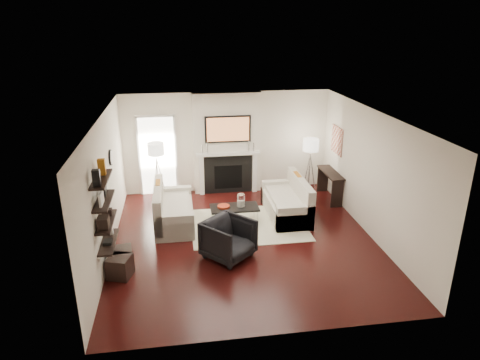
{
  "coord_description": "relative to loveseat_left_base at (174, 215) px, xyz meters",
  "views": [
    {
      "loc": [
        -1.3,
        -8.05,
        4.41
      ],
      "look_at": [
        0.0,
        0.6,
        1.15
      ],
      "focal_mm": 32.0,
      "sensor_mm": 36.0,
      "label": 1
    }
  ],
  "objects": [
    {
      "name": "hurricane_glass",
      "position": [
        1.52,
        -0.19,
        0.35
      ],
      "size": [
        0.18,
        0.18,
        0.32
      ],
      "primitive_type": "cylinder",
      "color": "white",
      "rests_on": "coffee_table"
    },
    {
      "name": "candlestick_r_short",
      "position": [
        2.15,
        1.69,
        1.06
      ],
      "size": [
        0.04,
        0.04,
        0.24
      ],
      "primitive_type": "cylinder",
      "color": "silver",
      "rests_on": "mantel_shelf"
    },
    {
      "name": "lamp_left_leg_c",
      "position": [
        -0.44,
        1.19,
        0.39
      ],
      "size": [
        0.14,
        0.22,
        1.23
      ],
      "primitive_type": "cylinder",
      "rotation": [
        0.18,
        0.0,
        2.62
      ],
      "color": "silver",
      "rests_on": "floor"
    },
    {
      "name": "fireplace_surround",
      "position": [
        1.47,
        1.73,
        0.31
      ],
      "size": [
        1.3,
        0.02,
        1.04
      ],
      "primitive_type": "cube",
      "color": "black",
      "rests_on": "floor"
    },
    {
      "name": "console_leg_n",
      "position": [
        4.04,
        0.35,
        0.14
      ],
      "size": [
        0.3,
        0.04,
        0.71
      ],
      "primitive_type": "cube",
      "color": "black",
      "rests_on": "floor"
    },
    {
      "name": "decor_wine_rack",
      "position": [
        -1.15,
        -2.27,
        1.01
      ],
      "size": [
        0.18,
        0.25,
        0.2
      ],
      "primitive_type": "cube",
      "color": "black",
      "rests_on": "shelf_lower"
    },
    {
      "name": "loveseat_right_cushion",
      "position": [
        2.61,
        0.06,
        0.26
      ],
      "size": [
        0.63,
        1.44,
        0.1
      ],
      "primitive_type": "cube",
      "color": "beige",
      "rests_on": "loveseat_right_base"
    },
    {
      "name": "console_leg_s",
      "position": [
        4.04,
        1.45,
        0.14
      ],
      "size": [
        0.3,
        0.04,
        0.71
      ],
      "primitive_type": "cube",
      "color": "black",
      "rests_on": "floor"
    },
    {
      "name": "rug",
      "position": [
        1.67,
        -0.32,
        -0.2
      ],
      "size": [
        2.6,
        2.0,
        0.01
      ],
      "primitive_type": "cube",
      "color": "beige",
      "rests_on": "floor"
    },
    {
      "name": "hallway_panel",
      "position": [
        -0.38,
        1.97,
        0.84
      ],
      "size": [
        0.9,
        0.02,
        2.1
      ],
      "primitive_type": "cube",
      "color": "white",
      "rests_on": "floor"
    },
    {
      "name": "candlestick_r_tall",
      "position": [
        2.02,
        1.69,
        1.09
      ],
      "size": [
        0.04,
        0.04,
        0.3
      ],
      "primitive_type": "cylinder",
      "color": "silver",
      "rests_on": "mantel_shelf"
    },
    {
      "name": "clock_rim",
      "position": [
        -1.26,
        -0.11,
        1.49
      ],
      "size": [
        0.04,
        0.34,
        0.34
      ],
      "primitive_type": "cylinder",
      "rotation": [
        0.0,
        1.57,
        0.0
      ],
      "color": "black",
      "rests_on": "wall_left"
    },
    {
      "name": "shelf_bottom",
      "position": [
        -1.15,
        -2.01,
        0.49
      ],
      "size": [
        0.25,
        1.0,
        0.03
      ],
      "primitive_type": "cube",
      "color": "black",
      "rests_on": "wall_left"
    },
    {
      "name": "coffee_leg_sw",
      "position": [
        0.87,
        0.03,
        -0.02
      ],
      "size": [
        0.02,
        0.02,
        0.38
      ],
      "primitive_type": "cylinder",
      "color": "silver",
      "rests_on": "floor"
    },
    {
      "name": "pillow_left_orange",
      "position": [
        -0.33,
        0.3,
        0.52
      ],
      "size": [
        0.1,
        0.42,
        0.42
      ],
      "primitive_type": "cube",
      "color": "#A15E13",
      "rests_on": "loveseat_left_cushion"
    },
    {
      "name": "coffee_leg_ne",
      "position": [
        1.87,
        -0.41,
        -0.02
      ],
      "size": [
        0.02,
        0.02,
        0.38
      ],
      "primitive_type": "cylinder",
      "color": "silver",
      "rests_on": "floor"
    },
    {
      "name": "shelf_top",
      "position": [
        -1.15,
        -2.01,
        1.69
      ],
      "size": [
        0.25,
        1.0,
        0.04
      ],
      "primitive_type": "cube",
      "color": "black",
      "rests_on": "wall_left"
    },
    {
      "name": "decor_box_small",
      "position": [
        -1.15,
        -1.76,
        0.97
      ],
      "size": [
        0.15,
        0.12,
        0.12
      ],
      "primitive_type": "cube",
      "color": "black",
      "rests_on": "shelf_lower"
    },
    {
      "name": "loveseat_left_arm_s",
      "position": [
        0.0,
        0.81,
        0.09
      ],
      "size": [
        0.85,
        0.18,
        0.6
      ],
      "primitive_type": "cube",
      "color": "beige",
      "rests_on": "floor"
    },
    {
      "name": "lamp_left_leg_b",
      "position": [
        -0.44,
        1.38,
        0.39
      ],
      "size": [
        0.14,
        0.22,
        1.23
      ],
      "primitive_type": "cylinder",
      "rotation": [
        0.18,
        0.0,
        0.52
      ],
      "color": "silver",
      "rests_on": "floor"
    },
    {
      "name": "lamp_right_leg_c",
      "position": [
        3.46,
        0.97,
        0.39
      ],
      "size": [
        0.14,
        0.22,
        1.23
      ],
      "primitive_type": "cylinder",
      "rotation": [
        0.18,
        0.0,
        2.62
      ],
      "color": "silver",
      "rests_on": "floor"
    },
    {
      "name": "decor_magfile_b",
      "position": [
        -1.15,
        -1.82,
        1.85
      ],
      "size": [
        0.12,
        0.1,
        0.28
      ],
      "primitive_type": "cube",
      "color": "#A15E13",
      "rests_on": "shelf_top"
    },
    {
      "name": "loveseat_left_arm_n",
      "position": [
        0.0,
        -0.81,
        0.09
      ],
      "size": [
        0.85,
        0.18,
        0.6
      ],
      "primitive_type": "cube",
      "color": "beige",
      "rests_on": "floor"
    },
    {
      "name": "wall_art",
      "position": [
        4.2,
        1.04,
        1.34
      ],
      "size": [
        0.03,
        0.7,
        0.7
      ],
      "primitive_type": "cube",
      "color": "#B27059",
      "rests_on": "wall_right"
    },
    {
      "name": "tv_body",
      "position": [
        1.47,
        1.71,
        1.57
      ],
      "size": [
        1.2,
        0.06,
        0.7
      ],
      "primitive_type": "cube",
      "color": "black",
      "rests_on": "chimney_breast"
    },
    {
      "name": "lamp_right_leg_b",
      "position": [
        3.46,
        1.16,
        0.39
      ],
      "size": [
        0.14,
        0.22,
        1.23
      ],
      "primitive_type": "cylinder",
      "rotation": [
        0.18,
        0.0,
        0.52
      ],
      "color": "silver",
      "rests_on": "floor"
    },
    {
      "name": "loveseat_left_back",
      "position": [
        -0.33,
        0.0,
        0.32
      ],
      "size": [
        0.18,
        1.8,
        0.8
      ],
      "primitive_type": "cube",
      "color": "beige",
      "rests_on": "floor"
    },
    {
      "name": "loveseat_left_base",
      "position": [
        0.0,
        0.0,
        0.0
      ],
      "size": [
        0.85,
        1.8,
        0.42
      ],
      "primitive_type": "cube",
      "color": "beige",
      "rests_on": "floor"
    },
    {
      "name": "decor_frame_a",
      "position": [
        -1.15,
        -2.19,
        1.42
      ],
      "size": [
        0.04,
        0.3,
        0.22
      ],
      "primitive_type": "cube",
      "color": "white",
      "rests_on": "shelf_upper"
    },
    {
      "name": "copper_bowl",
      "position": [
        1.12,
        -0.19,
        0.24
      ],
      "size": [
        0.28,
        0.28,
        0.05
      ],
      "primitive_type": "cylinder",
      "color": "red",
      "rests_on": "coffee_table"
    },
    {
      "name": "loveseat_left_cushion",
      "position": [
        0.05,
        0.0,
        0.26
      ],
      "size": [
        0.63,
        1.44,
        0.1
      ],
      "primitive_type": "cube",
      "color": "beige",
      "rests_on": "loveseat_left_base"
    },
    {
      "name": "door_trim_top",
      "position": [
        -0.38,
        1.95,
        1.92
      ],
      "size": [
        1.02,
        0.06,
        0.06
      ],
      "primitive_type": "cube",
      "color": "white",
      "rests_on": "wall_back"
    },
    {
      "name": "door_trim_l",
      "position": [
        -0.86,
        1.95,
        0.84
      ],
      "size": [
        0.06,
        0.06,
        2.16
      ],
      "primitive_type": "cube",
      "color": "white",
      "rests_on": "floor"
    },
    {
      "name": "lamp_left_shade",
      "position": [
        -0.38,
        1.28,
        1.24
      ],
      "size": [
        0.4,
        0.4,
        0.3
      ],
      "primitive_type": "cylinder",
      "color": "white",
      "rests_on": "lamp_left_post"
    },
    {
      "name": "tv_screen",
      "position": [
        1.47,
        1.68,
        1.57
      ],
      "size": [
        1.1,
        0.0,
        0.62
      ],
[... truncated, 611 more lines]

